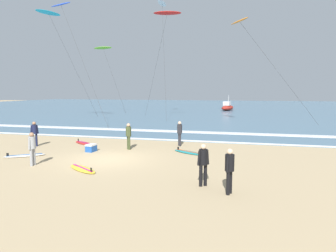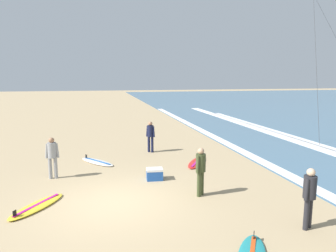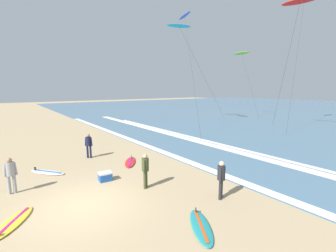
% 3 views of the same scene
% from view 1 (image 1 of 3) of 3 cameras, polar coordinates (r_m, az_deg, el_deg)
% --- Properties ---
extents(ground_plane, '(160.00, 160.00, 0.00)m').
position_cam_1_polar(ground_plane, '(16.45, -11.15, -6.06)').
color(ground_plane, tan).
extents(ocean_surface, '(140.00, 90.00, 0.01)m').
position_cam_1_polar(ocean_surface, '(66.36, 8.72, 3.45)').
color(ocean_surface, slate).
rests_on(ocean_surface, ground).
extents(wave_foam_shoreline, '(51.92, 0.58, 0.01)m').
position_cam_1_polar(wave_foam_shoreline, '(23.13, -6.46, -2.28)').
color(wave_foam_shoreline, white).
rests_on(wave_foam_shoreline, ocean_surface).
extents(wave_foam_mid_break, '(52.97, 0.92, 0.01)m').
position_cam_1_polar(wave_foam_mid_break, '(27.00, -1.78, -0.96)').
color(wave_foam_mid_break, white).
rests_on(wave_foam_mid_break, ocean_surface).
extents(wave_foam_outer_break, '(44.81, 0.56, 0.01)m').
position_cam_1_polar(wave_foam_outer_break, '(27.26, 1.68, -0.89)').
color(wave_foam_outer_break, white).
rests_on(wave_foam_outer_break, ocean_surface).
extents(surfer_mid_group, '(0.32, 0.51, 1.60)m').
position_cam_1_polar(surfer_mid_group, '(10.86, 11.32, -7.45)').
color(surfer_mid_group, black).
rests_on(surfer_mid_group, ground).
extents(surfer_right_near, '(0.34, 0.48, 1.60)m').
position_cam_1_polar(surfer_right_near, '(19.81, 2.16, -0.98)').
color(surfer_right_near, '#232328').
rests_on(surfer_right_near, ground).
extents(surfer_left_near, '(0.39, 0.45, 1.60)m').
position_cam_1_polar(surfer_left_near, '(21.38, -23.47, -0.96)').
color(surfer_left_near, '#141938').
rests_on(surfer_left_near, ground).
extents(surfer_background_far, '(0.32, 0.51, 1.60)m').
position_cam_1_polar(surfer_background_far, '(16.00, -23.83, -3.36)').
color(surfer_background_far, gray).
rests_on(surfer_background_far, ground).
extents(surfer_foreground_main, '(0.41, 0.43, 1.60)m').
position_cam_1_polar(surfer_foreground_main, '(18.77, -7.31, -1.45)').
color(surfer_foreground_main, '#384223').
rests_on(surfer_foreground_main, ground).
extents(surfer_left_far, '(0.45, 0.40, 1.60)m').
position_cam_1_polar(surfer_left_far, '(11.61, 6.54, -6.44)').
color(surfer_left_far, black).
rests_on(surfer_left_far, ground).
extents(surfboard_foreground_flat, '(2.10, 1.63, 0.25)m').
position_cam_1_polar(surfboard_foreground_flat, '(21.48, -15.27, -3.07)').
color(surfboard_foreground_flat, red).
rests_on(surfboard_foreground_flat, ground).
extents(surfboard_right_spare, '(2.11, 1.60, 0.25)m').
position_cam_1_polar(surfboard_right_spare, '(17.76, 3.79, -4.86)').
color(surfboard_right_spare, teal).
rests_on(surfboard_right_spare, ground).
extents(surfboard_near_water, '(2.08, 1.66, 0.25)m').
position_cam_1_polar(surfboard_near_water, '(14.57, -15.52, -7.64)').
color(surfboard_near_water, yellow).
rests_on(surfboard_near_water, ground).
extents(surfboard_left_pile, '(2.03, 1.75, 0.25)m').
position_cam_1_polar(surfboard_left_pile, '(18.55, -25.00, -4.97)').
color(surfboard_left_pile, silver).
rests_on(surfboard_left_pile, ground).
extents(kite_blue_low_near, '(8.95, 4.97, 13.00)m').
position_cam_1_polar(kite_blue_low_near, '(37.48, -19.19, 20.34)').
color(kite_blue_low_near, blue).
rests_on(kite_blue_low_near, ground).
extents(kite_red_high_left, '(6.17, 5.68, 12.57)m').
position_cam_1_polar(kite_red_high_left, '(37.46, -0.16, 20.04)').
color(kite_red_high_left, red).
rests_on(kite_red_high_left, ground).
extents(kite_orange_high_right, '(9.28, 3.99, 10.51)m').
position_cam_1_polar(kite_orange_high_right, '(32.46, 13.14, 18.27)').
color(kite_orange_high_right, orange).
rests_on(kite_orange_high_right, ground).
extents(kite_cyan_mid_center, '(3.04, 8.74, 12.54)m').
position_cam_1_polar(kite_cyan_mid_center, '(39.59, -21.23, 18.83)').
color(kite_cyan_mid_center, '#23A8C6').
rests_on(kite_cyan_mid_center, ground).
extents(kite_lime_far_left, '(5.10, 1.23, 10.19)m').
position_cam_1_polar(kite_lime_far_left, '(49.22, -11.96, 13.89)').
color(kite_lime_far_left, '#70C628').
rests_on(kite_lime_far_left, ground).
extents(kite_white_far_right, '(2.74, 8.04, 15.26)m').
position_cam_1_polar(kite_white_far_right, '(43.82, -1.09, 21.63)').
color(kite_white_far_right, white).
rests_on(kite_white_far_right, ground).
extents(offshore_boat, '(2.62, 5.42, 2.70)m').
position_cam_1_polar(offshore_boat, '(56.44, 10.95, 3.42)').
color(offshore_boat, maroon).
rests_on(offshore_boat, ground).
extents(cooler_box, '(0.50, 0.65, 0.44)m').
position_cam_1_polar(cooler_box, '(18.64, -14.03, -3.94)').
color(cooler_box, '#1E4C9E').
rests_on(cooler_box, ground).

